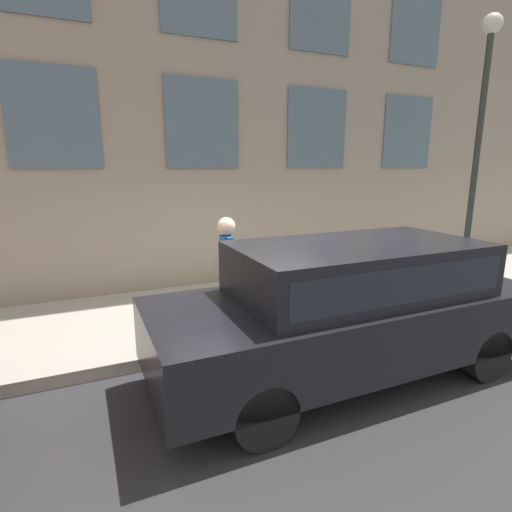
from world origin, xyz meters
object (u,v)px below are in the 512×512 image
Objects in this scene: person at (227,262)px; street_lamp at (480,123)px; fire_hydrant at (284,301)px; parked_truck_charcoal_near at (351,301)px.

street_lamp is (0.19, -5.27, 2.19)m from person.
street_lamp reaches higher than fire_hydrant.
fire_hydrant is at bearing 6.44° from parked_truck_charcoal_near.
parked_truck_charcoal_near is at bearing 113.26° from street_lamp.
fire_hydrant is at bearing 94.81° from street_lamp.
fire_hydrant is at bearing -83.96° from person.
fire_hydrant is 0.40× the size of person.
street_lamp reaches higher than parked_truck_charcoal_near.
person is (0.18, 0.86, 0.67)m from fire_hydrant.
parked_truck_charcoal_near is (-1.45, -0.16, 0.44)m from fire_hydrant.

